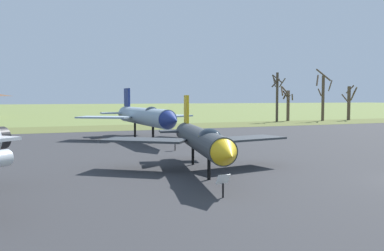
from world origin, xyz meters
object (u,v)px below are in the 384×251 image
object	(u,v)px
jet_fighter_front_left	(144,116)
info_placard_rear_left	(223,183)
info_placard_front_left	(175,143)
jet_fighter_rear_left	(201,139)

from	to	relation	value
jet_fighter_front_left	info_placard_rear_left	size ratio (longest dim) A/B	17.03
info_placard_front_left	jet_fighter_rear_left	xyz separation A→B (m)	(-2.18, -9.86, 1.27)
info_placard_front_left	jet_fighter_rear_left	world-z (taller)	jet_fighter_rear_left
jet_fighter_front_left	info_placard_rear_left	world-z (taller)	jet_fighter_front_left
info_placard_rear_left	jet_fighter_front_left	bearing A→B (deg)	80.94
jet_fighter_front_left	info_placard_front_left	world-z (taller)	jet_fighter_front_left
jet_fighter_rear_left	info_placard_rear_left	size ratio (longest dim) A/B	12.70
jet_fighter_rear_left	info_placard_rear_left	world-z (taller)	jet_fighter_rear_left
jet_fighter_front_left	info_placard_rear_left	bearing A→B (deg)	-99.06
jet_fighter_front_left	jet_fighter_rear_left	size ratio (longest dim) A/B	1.34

